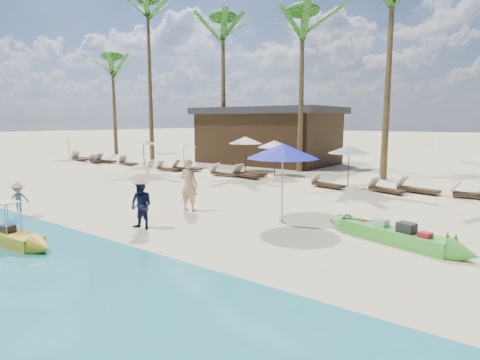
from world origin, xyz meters
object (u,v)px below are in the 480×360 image
Objects in this scene: green_canoe at (392,235)px; yellow_canoe at (5,236)px; tourist at (189,185)px; blue_umbrella at (283,151)px.

yellow_canoe is (-8.40, -6.40, -0.02)m from green_canoe.
tourist reaches higher than green_canoe.
yellow_canoe is 8.43m from blue_umbrella.
blue_umbrella is at bearing -178.72° from tourist.
tourist reaches higher than yellow_canoe.
blue_umbrella reaches higher than green_canoe.
blue_umbrella reaches higher than yellow_canoe.
blue_umbrella is (4.74, 6.64, 2.14)m from yellow_canoe.
tourist is at bearing -160.20° from green_canoe.
tourist is 3.83m from blue_umbrella.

